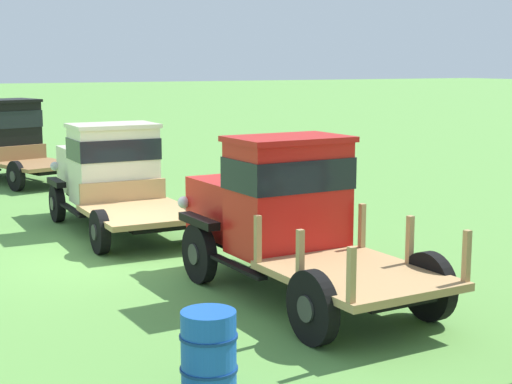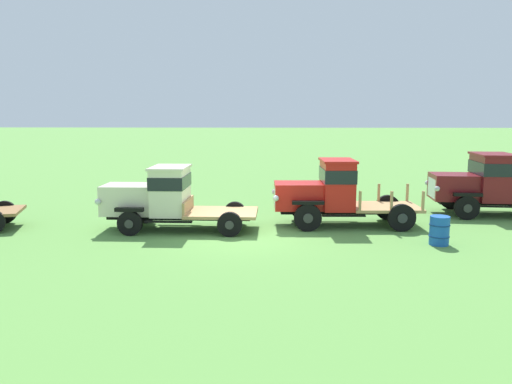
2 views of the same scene
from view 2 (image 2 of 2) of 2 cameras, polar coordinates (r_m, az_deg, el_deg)
name	(u,v)px [view 2 (image 2 of 2)]	position (r m, az deg, el deg)	size (l,w,h in m)	color
ground_plane	(244,236)	(15.82, -1.33, -5.09)	(240.00, 240.00, 0.00)	#5B9342
vintage_truck_second_in_line	(163,197)	(16.85, -10.61, -0.58)	(5.20, 2.11, 2.12)	black
vintage_truck_midrow_center	(331,192)	(17.34, 8.56, 0.01)	(5.08, 2.16, 2.29)	black
vintage_truck_far_side	(487,183)	(20.90, 24.90, 0.93)	(5.62, 2.60, 2.35)	black
oil_drum_beside_row	(439,230)	(15.70, 20.22, -4.15)	(0.60, 0.60, 0.86)	#1951B2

